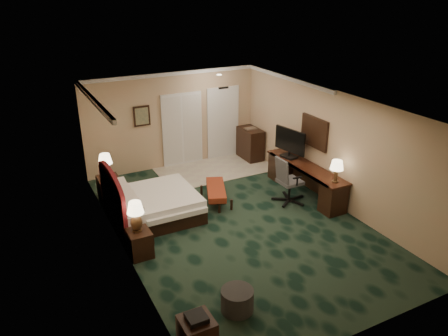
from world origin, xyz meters
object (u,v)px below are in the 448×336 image
bed (156,205)px  tv (290,143)px  ottoman (237,300)px  desk (305,180)px  nightstand_near (140,243)px  bed_bench (216,195)px  nightstand_far (110,189)px  lamp_near (136,216)px  side_table (197,334)px  minibar (250,144)px  desk_chair (290,179)px  lamp_far (106,166)px

bed → tv: tv is taller
ottoman → desk: (3.53, 2.95, 0.19)m
nightstand_near → ottoman: size_ratio=0.99×
bed_bench → ottoman: bed_bench is taller
nightstand_near → tv: 4.71m
nightstand_far → desk: bearing=-22.4°
lamp_near → side_table: size_ratio=1.20×
nightstand_far → bed_bench: (2.25, -1.23, -0.11)m
nightstand_near → ottoman: 2.40m
side_table → minibar: size_ratio=0.55×
nightstand_far → tv: bearing=-15.0°
nightstand_far → minibar: bearing=11.3°
nightstand_far → desk: (4.43, -1.82, 0.07)m
ottoman → tv: (3.48, 3.60, 0.95)m
bed → desk_chair: desk_chair is taller
desk → bed: bearing=171.0°
bed_bench → nightstand_near: bearing=-127.6°
bed → lamp_far: size_ratio=2.93×
lamp_far → desk_chair: lamp_far is taller
desk → ottoman: bearing=-140.1°
nightstand_near → lamp_far: 2.61m
desk_chair → lamp_near: bearing=-173.1°
nightstand_near → side_table: nightstand_near is taller
lamp_far → desk: 4.84m
lamp_near → side_table: bearing=-89.0°
ottoman → desk_chair: bearing=43.3°
lamp_near → tv: size_ratio=0.62×
nightstand_near → side_table: 2.65m
bed → lamp_far: lamp_far is taller
tv → desk_chair: bearing=-133.5°
lamp_far → bed_bench: bearing=-27.7°
bed → lamp_near: lamp_near is taller
bed_bench → minibar: size_ratio=1.29×
ottoman → desk: size_ratio=0.20×
bed_bench → desk_chair: desk_chair is taller
lamp_far → tv: 4.56m
side_table → minibar: minibar is taller
bed_bench → desk_chair: (1.60, -0.76, 0.38)m
bed → minibar: size_ratio=1.95×
bed_bench → minibar: (2.19, 2.12, 0.26)m
bed → bed_bench: bed is taller
lamp_far → ottoman: (0.93, -4.74, -0.74)m
nightstand_near → desk_chair: (3.89, 0.57, 0.31)m
ottoman → tv: 5.10m
minibar → desk: bearing=-90.2°
side_table → nightstand_near: bearing=90.7°
nightstand_near → minibar: 5.65m
lamp_near → lamp_far: 2.48m
minibar → bed_bench: bearing=-135.8°
bed_bench → tv: size_ratio=1.23×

